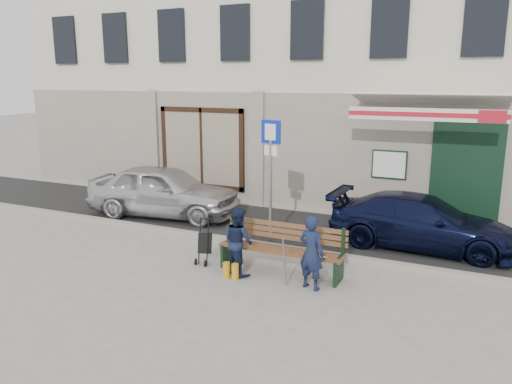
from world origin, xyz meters
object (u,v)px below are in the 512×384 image
Objects in this scene: car_navy at (422,222)px; stroller at (205,244)px; woman at (238,241)px; man at (311,252)px; car_silver at (164,191)px; bench at (279,249)px; parking_sign at (271,162)px.

car_navy is 4.44× the size of stroller.
woman is at bearing -32.28° from stroller.
man is (-1.44, -3.07, 0.09)m from car_navy.
car_silver reaches higher than bench.
woman is at bearing -149.78° from bench.
bench is (4.27, -2.39, -0.23)m from car_silver.
car_silver reaches higher than woman.
bench is 1.52m from stroller.
bench is at bearing 140.99° from car_navy.
parking_sign is 2.24m from bench.
car_silver is 3.70m from parking_sign.
car_silver is 4.55m from woman.
man is at bearing -126.78° from car_silver.
car_silver is 1.48× the size of parking_sign.
car_silver is at bearing 93.54° from car_navy.
woman is (-2.89, -2.99, 0.06)m from car_navy.
car_navy is 1.64× the size of bench.
bench is at bearing -47.14° from parking_sign.
man is 1.49× the size of stroller.
bench is at bearing -126.69° from car_silver.
parking_sign reaches higher than bench.
man is 1.04× the size of woman.
car_navy is 3.09× the size of woman.
parking_sign is at bearing -56.71° from woman.
parking_sign is 2.35m from stroller.
car_navy is (6.51, 0.22, -0.12)m from car_silver.
woman reaches higher than bench.
woman is 1.44× the size of stroller.
stroller is (-0.65, -1.74, -1.43)m from parking_sign.
parking_sign is 2.29m from woman.
parking_sign is 2.86m from man.
car_navy is 4.67m from stroller.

